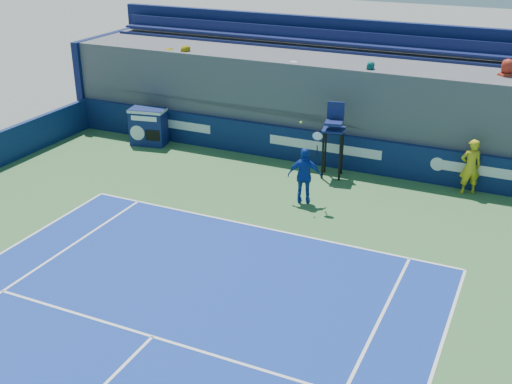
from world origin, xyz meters
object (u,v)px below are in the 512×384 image
at_px(umpire_chair, 334,132).
at_px(tennis_player, 305,176).
at_px(match_clock, 148,126).
at_px(ball_person, 470,166).

relative_size(umpire_chair, tennis_player, 0.96).
bearing_deg(match_clock, tennis_player, -18.83).
bearing_deg(ball_person, tennis_player, 8.08).
height_order(ball_person, tennis_player, tennis_player).
relative_size(ball_person, tennis_player, 0.69).
relative_size(match_clock, tennis_player, 0.56).
xyz_separation_m(match_clock, tennis_player, (7.15, -2.44, 0.14)).
bearing_deg(ball_person, match_clock, -22.72).
bearing_deg(ball_person, umpire_chair, -18.60).
xyz_separation_m(ball_person, tennis_player, (-4.37, -2.79, -0.02)).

